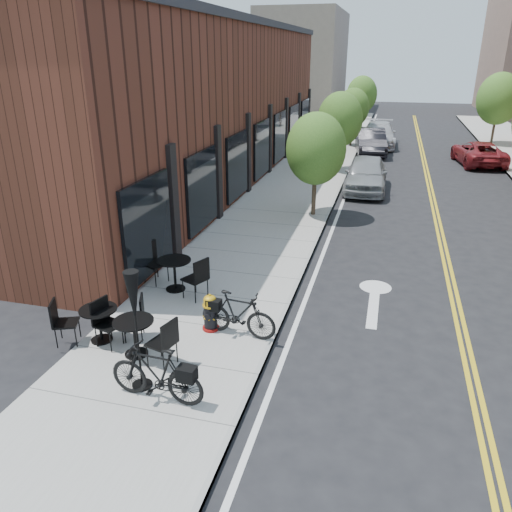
% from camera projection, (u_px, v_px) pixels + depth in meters
% --- Properties ---
extents(ground, '(120.00, 120.00, 0.00)m').
position_uv_depth(ground, '(276.00, 340.00, 10.98)').
color(ground, black).
rests_on(ground, ground).
extents(sidewalk_near, '(4.00, 70.00, 0.12)m').
position_uv_depth(sidewalk_near, '(283.00, 206.00, 20.38)').
color(sidewalk_near, '#9E9B93').
rests_on(sidewalk_near, ground).
extents(building_near, '(5.00, 28.00, 7.00)m').
position_uv_depth(building_near, '(210.00, 106.00, 23.74)').
color(building_near, '#4B2418').
rests_on(building_near, ground).
extents(bg_building_left, '(8.00, 14.00, 10.00)m').
position_uv_depth(bg_building_left, '(303.00, 61.00, 53.94)').
color(bg_building_left, '#726656').
rests_on(bg_building_left, ground).
extents(tree_near_a, '(2.20, 2.20, 3.81)m').
position_uv_depth(tree_near_a, '(316.00, 149.00, 18.19)').
color(tree_near_a, '#382B1E').
rests_on(tree_near_a, sidewalk_near).
extents(tree_near_b, '(2.30, 2.30, 3.98)m').
position_uv_depth(tree_near_b, '(340.00, 120.00, 25.30)').
color(tree_near_b, '#382B1E').
rests_on(tree_near_b, sidewalk_near).
extents(tree_near_c, '(2.10, 2.10, 3.67)m').
position_uv_depth(tree_near_c, '(353.00, 108.00, 32.53)').
color(tree_near_c, '#382B1E').
rests_on(tree_near_c, sidewalk_near).
extents(tree_near_d, '(2.40, 2.40, 4.11)m').
position_uv_depth(tree_near_d, '(362.00, 95.00, 39.58)').
color(tree_near_d, '#382B1E').
rests_on(tree_near_d, sidewalk_near).
extents(tree_far_c, '(2.80, 2.80, 4.62)m').
position_uv_depth(tree_far_c, '(499.00, 99.00, 32.80)').
color(tree_far_c, '#382B1E').
rests_on(tree_far_c, sidewalk_far).
extents(fire_hydrant, '(0.42, 0.42, 0.87)m').
position_uv_depth(fire_hydrant, '(210.00, 313.00, 11.02)').
color(fire_hydrant, maroon).
rests_on(fire_hydrant, sidewalk_near).
extents(bicycle_left, '(1.83, 0.62, 1.08)m').
position_uv_depth(bicycle_left, '(156.00, 374.00, 8.71)').
color(bicycle_left, black).
rests_on(bicycle_left, sidewalk_near).
extents(bicycle_right, '(1.76, 0.65, 1.03)m').
position_uv_depth(bicycle_right, '(238.00, 314.00, 10.73)').
color(bicycle_right, black).
rests_on(bicycle_right, sidewalk_near).
extents(bistro_set_a, '(1.86, 1.12, 0.99)m').
position_uv_depth(bistro_set_a, '(99.00, 320.00, 10.55)').
color(bistro_set_a, black).
rests_on(bistro_set_a, sidewalk_near).
extents(bistro_set_b, '(1.95, 1.01, 1.02)m').
position_uv_depth(bistro_set_b, '(134.00, 332.00, 10.04)').
color(bistro_set_b, black).
rests_on(bistro_set_b, sidewalk_near).
extents(bistro_set_c, '(2.04, 1.30, 1.09)m').
position_uv_depth(bistro_set_c, '(175.00, 270.00, 12.83)').
color(bistro_set_c, black).
rests_on(bistro_set_c, sidewalk_near).
extents(patio_umbrella, '(0.38, 0.38, 2.32)m').
position_uv_depth(patio_umbrella, '(134.00, 306.00, 8.63)').
color(patio_umbrella, black).
rests_on(patio_umbrella, sidewalk_near).
extents(parked_car_a, '(1.87, 4.55, 1.54)m').
position_uv_depth(parked_car_a, '(366.00, 174.00, 22.56)').
color(parked_car_a, gray).
rests_on(parked_car_a, ground).
extents(parked_car_b, '(2.25, 4.90, 1.56)m').
position_uv_depth(parked_car_b, '(371.00, 142.00, 30.80)').
color(parked_car_b, black).
rests_on(parked_car_b, ground).
extents(parked_car_c, '(2.36, 5.46, 1.56)m').
position_uv_depth(parked_car_c, '(379.00, 134.00, 33.44)').
color(parked_car_c, '#B6B7BC').
rests_on(parked_car_c, ground).
extents(parked_car_far, '(2.80, 4.95, 1.31)m').
position_uv_depth(parked_car_far, '(478.00, 153.00, 27.96)').
color(parked_car_far, maroon).
rests_on(parked_car_far, ground).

